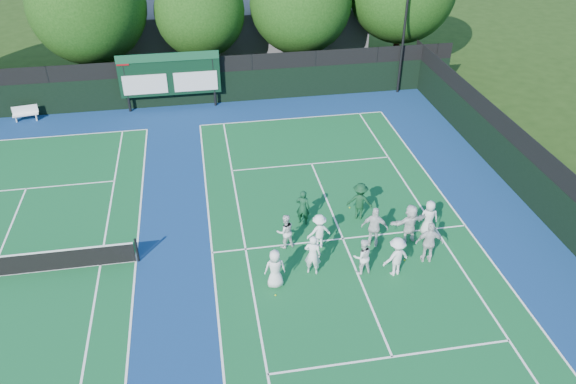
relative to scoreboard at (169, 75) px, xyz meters
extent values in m
plane|color=#1E380F|center=(7.01, -15.59, -2.19)|extent=(120.00, 120.00, 0.00)
cube|color=navy|center=(1.01, -14.59, -2.19)|extent=(34.00, 32.00, 0.01)
cube|color=#125A2B|center=(7.01, -14.59, -2.18)|extent=(10.97, 23.77, 0.00)
cube|color=white|center=(7.01, -2.70, -2.18)|extent=(10.97, 0.08, 0.00)
cube|color=white|center=(1.53, -14.59, -2.18)|extent=(0.08, 23.77, 0.00)
cube|color=white|center=(12.50, -14.59, -2.18)|extent=(0.08, 23.77, 0.00)
cube|color=white|center=(2.90, -14.59, -2.18)|extent=(0.08, 23.77, 0.00)
cube|color=white|center=(11.13, -14.59, -2.18)|extent=(0.08, 23.77, 0.00)
cube|color=white|center=(7.01, -20.99, -2.18)|extent=(8.23, 0.08, 0.00)
cube|color=white|center=(7.01, -8.19, -2.18)|extent=(8.23, 0.08, 0.00)
cube|color=white|center=(7.01, -14.59, -2.18)|extent=(0.08, 12.80, 0.00)
cube|color=white|center=(-6.99, -2.70, -2.18)|extent=(10.97, 0.08, 0.00)
cube|color=white|center=(-1.50, -14.59, -2.18)|extent=(0.08, 23.77, 0.00)
cube|color=white|center=(-2.87, -14.59, -2.18)|extent=(0.08, 23.77, 0.00)
cube|color=white|center=(-6.99, -8.19, -2.18)|extent=(8.23, 0.08, 0.00)
cube|color=black|center=(1.01, 0.41, -1.19)|extent=(34.00, 0.08, 2.00)
cube|color=black|center=(1.01, 0.41, 0.31)|extent=(34.00, 0.05, 1.00)
cube|color=black|center=(16.01, -14.59, -1.19)|extent=(0.08, 32.00, 2.00)
cube|color=black|center=(16.01, -14.59, 0.31)|extent=(0.05, 32.00, 1.00)
cylinder|color=black|center=(-2.59, 0.01, -0.44)|extent=(0.16, 0.16, 3.50)
cylinder|color=black|center=(2.61, 0.01, -0.44)|extent=(0.16, 0.16, 3.50)
cube|color=black|center=(0.01, 0.01, 0.01)|extent=(6.00, 0.15, 2.60)
cube|color=#154C2D|center=(0.01, -0.09, 1.11)|extent=(6.00, 0.05, 0.50)
cube|color=silver|center=(-1.49, -0.09, -0.49)|extent=(2.60, 0.04, 1.20)
cube|color=silver|center=(1.51, -0.09, -0.49)|extent=(2.60, 0.04, 1.20)
cube|color=maroon|center=(-2.59, -0.09, 1.01)|extent=(0.70, 0.04, 0.50)
cube|color=#5B5B60|center=(5.01, 8.41, -0.19)|extent=(18.00, 6.00, 4.00)
cylinder|color=black|center=(14.51, 0.11, 2.81)|extent=(0.16, 0.16, 10.00)
cylinder|color=black|center=(-1.39, -14.59, -1.64)|extent=(0.10, 0.10, 1.10)
cube|color=white|center=(-8.55, -0.29, -1.79)|extent=(1.46, 0.61, 0.06)
cube|color=white|center=(-8.55, -0.14, -1.53)|extent=(1.41, 0.29, 0.47)
cube|color=white|center=(-9.12, -0.29, -2.00)|extent=(0.11, 0.34, 0.38)
cube|color=white|center=(-7.98, -0.29, -2.00)|extent=(0.11, 0.34, 0.38)
cylinder|color=black|center=(-4.60, 3.91, -0.81)|extent=(0.44, 0.44, 2.76)
sphere|color=#14390D|center=(-4.60, 3.91, 3.26)|extent=(7.15, 7.15, 7.15)
sphere|color=#14390D|center=(-4.00, 4.21, 2.54)|extent=(5.01, 5.01, 5.01)
cylinder|color=black|center=(2.17, 3.91, -0.90)|extent=(0.44, 0.44, 2.59)
sphere|color=#14390D|center=(2.17, 3.91, 2.55)|extent=(5.73, 5.73, 5.73)
sphere|color=#14390D|center=(2.77, 4.21, 1.97)|extent=(4.01, 4.01, 4.01)
cylinder|color=black|center=(8.70, 3.91, -0.90)|extent=(0.44, 0.44, 2.58)
sphere|color=#14390D|center=(8.70, 3.91, 2.89)|extent=(6.67, 6.67, 6.67)
sphere|color=#14390D|center=(9.30, 4.21, 2.22)|extent=(4.67, 4.67, 4.67)
cylinder|color=black|center=(15.57, 3.91, -0.69)|extent=(0.44, 0.44, 3.01)
sphere|color=#B8C617|center=(3.69, -17.50, -2.16)|extent=(0.07, 0.07, 0.07)
sphere|color=#B8C617|center=(10.61, -13.89, -2.16)|extent=(0.07, 0.07, 0.07)
sphere|color=#B8C617|center=(9.08, -16.40, -2.16)|extent=(0.07, 0.07, 0.07)
sphere|color=#B8C617|center=(7.89, -12.42, -2.16)|extent=(0.07, 0.07, 0.07)
imported|color=white|center=(3.77, -16.92, -1.37)|extent=(0.80, 0.52, 1.63)
imported|color=white|center=(5.30, -16.45, -1.32)|extent=(0.74, 0.61, 1.75)
imported|color=white|center=(7.18, -16.74, -1.42)|extent=(0.80, 0.65, 1.54)
imported|color=white|center=(8.42, -17.06, -1.35)|extent=(1.22, 0.90, 1.69)
imported|color=silver|center=(9.94, -16.53, -1.28)|extent=(1.14, 0.65, 1.82)
imported|color=silver|center=(4.54, -14.66, -1.42)|extent=(0.84, 0.71, 1.54)
imported|color=white|center=(5.89, -14.92, -1.41)|extent=(1.10, 0.74, 1.57)
imported|color=silver|center=(8.13, -15.22, -1.27)|extent=(1.17, 0.81, 1.85)
imported|color=white|center=(9.65, -15.15, -1.31)|extent=(1.70, 0.82, 1.76)
imported|color=silver|center=(10.64, -14.77, -1.40)|extent=(0.86, 0.64, 1.59)
imported|color=#103D23|center=(5.56, -13.17, -1.36)|extent=(0.72, 0.62, 1.67)
imported|color=#0F381D|center=(8.09, -13.20, -1.32)|extent=(1.29, 1.03, 1.75)
camera|label=1|loc=(1.53, -32.67, 12.28)|focal=35.00mm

